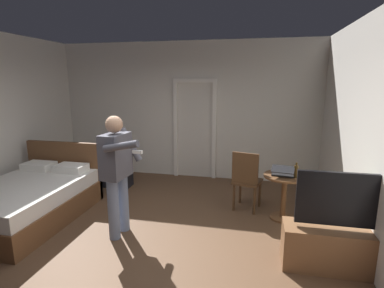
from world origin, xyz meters
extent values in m
plane|color=brown|center=(0.00, 0.00, 0.00)|extent=(6.44, 6.44, 0.00)
cube|color=beige|center=(0.00, 2.99, 1.45)|extent=(5.78, 0.12, 2.90)
cube|color=white|center=(-0.22, 2.91, 1.02)|extent=(0.08, 0.08, 2.05)
cube|color=white|center=(0.63, 2.91, 1.02)|extent=(0.08, 0.08, 2.05)
cube|color=white|center=(0.20, 2.91, 2.09)|extent=(0.93, 0.08, 0.08)
cube|color=brown|center=(-1.88, 0.30, 0.17)|extent=(1.42, 2.06, 0.35)
cube|color=silver|center=(-1.88, 0.30, 0.46)|extent=(1.36, 2.00, 0.22)
cube|color=brown|center=(-1.88, 1.29, 0.51)|extent=(1.42, 0.08, 1.02)
cube|color=white|center=(-2.19, 1.03, 0.63)|extent=(0.50, 0.34, 0.12)
cube|color=white|center=(-1.57, 1.03, 0.63)|extent=(0.50, 0.34, 0.12)
cube|color=brown|center=(2.47, -0.01, 0.24)|extent=(1.26, 0.40, 0.49)
cube|color=black|center=(2.47, -0.03, 0.84)|extent=(1.04, 0.05, 0.60)
cube|color=#5A7C5A|center=(2.47, 0.00, 0.84)|extent=(0.98, 0.01, 0.54)
cylinder|color=brown|center=(1.95, 1.17, 0.33)|extent=(0.08, 0.08, 0.67)
cylinder|color=brown|center=(1.95, 1.17, 0.01)|extent=(0.38, 0.38, 0.03)
cylinder|color=brown|center=(1.95, 1.17, 0.68)|extent=(0.63, 0.63, 0.03)
cube|color=black|center=(1.92, 1.17, 0.71)|extent=(0.35, 0.27, 0.02)
cube|color=black|center=(1.90, 1.05, 0.82)|extent=(0.35, 0.24, 0.07)
cube|color=navy|center=(1.90, 1.05, 0.82)|extent=(0.31, 0.21, 0.05)
cylinder|color=#3D2A10|center=(2.09, 1.09, 0.79)|extent=(0.06, 0.06, 0.18)
cylinder|color=#3D2A10|center=(2.09, 1.09, 0.90)|extent=(0.03, 0.03, 0.05)
cylinder|color=#4C331E|center=(1.60, 1.55, 0.23)|extent=(0.04, 0.04, 0.45)
cylinder|color=#4C331E|center=(1.27, 1.64, 0.23)|extent=(0.04, 0.04, 0.45)
cylinder|color=#4C331E|center=(1.51, 1.22, 0.23)|extent=(0.04, 0.04, 0.45)
cylinder|color=#4C331E|center=(1.18, 1.31, 0.23)|extent=(0.04, 0.04, 0.45)
cube|color=#4C331E|center=(1.39, 1.43, 0.47)|extent=(0.51, 0.51, 0.04)
cube|color=#4C331E|center=(1.35, 1.27, 0.74)|extent=(0.42, 0.14, 0.50)
cylinder|color=slate|center=(-0.29, 0.32, 0.41)|extent=(0.15, 0.15, 0.83)
cylinder|color=slate|center=(-0.32, 0.08, 0.41)|extent=(0.15, 0.15, 0.83)
cube|color=#4C4C56|center=(-0.30, 0.20, 1.12)|extent=(0.30, 0.47, 0.59)
sphere|color=tan|center=(-0.30, 0.20, 1.54)|extent=(0.22, 0.22, 0.22)
cylinder|color=#4C4C56|center=(-0.19, 0.44, 1.23)|extent=(0.33, 0.12, 0.48)
cylinder|color=#4C4C56|center=(-0.10, -0.07, 1.32)|extent=(0.48, 0.13, 0.18)
cube|color=white|center=(0.13, -0.11, 1.27)|extent=(0.12, 0.05, 0.04)
cube|color=black|center=(-1.22, 1.98, 0.22)|extent=(0.60, 0.32, 0.44)
cube|color=#4C1919|center=(-1.49, 2.07, 0.16)|extent=(0.51, 0.39, 0.32)
camera|label=1|loc=(1.48, -3.31, 2.09)|focal=27.95mm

